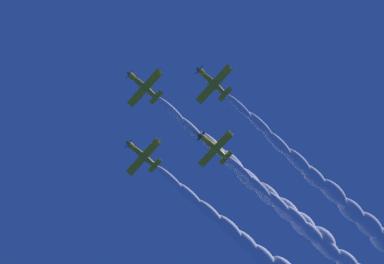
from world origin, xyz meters
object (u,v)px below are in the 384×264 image
at_px(airplane_left_wingman, 212,82).
at_px(airplane_slot_tail, 214,147).
at_px(airplane_lead, 143,86).
at_px(airplane_right_wingman, 142,155).

distance_m(airplane_left_wingman, airplane_slot_tail, 13.34).
xyz_separation_m(airplane_lead, airplane_right_wingman, (5.62, 12.16, -2.44)).
height_order(airplane_lead, airplane_right_wingman, airplane_lead).
distance_m(airplane_lead, airplane_left_wingman, 13.61).
distance_m(airplane_right_wingman, airplane_slot_tail, 14.46).
distance_m(airplane_left_wingman, airplane_right_wingman, 19.99).
bearing_deg(airplane_right_wingman, airplane_lead, -114.79).
relative_size(airplane_lead, airplane_left_wingman, 1.00).
height_order(airplane_lead, airplane_left_wingman, airplane_lead).
bearing_deg(airplane_slot_tail, airplane_lead, -165.09).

